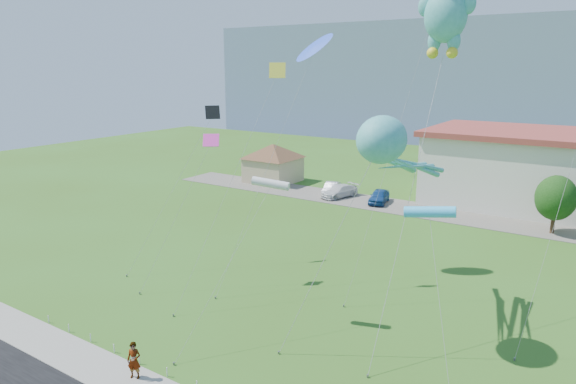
{
  "coord_description": "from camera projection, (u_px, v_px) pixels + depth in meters",
  "views": [
    {
      "loc": [
        14.36,
        -16.82,
        14.94
      ],
      "look_at": [
        -1.94,
        8.0,
        7.67
      ],
      "focal_mm": 32.0,
      "sensor_mm": 36.0,
      "label": 1
    }
  ],
  "objects": [
    {
      "name": "teddy_bear_kite",
      "position": [
        446.0,
        8.0,
        30.41
      ],
      "size": [
        3.45,
        12.28,
        20.91
      ],
      "color": "teal",
      "rests_on": "ground"
    },
    {
      "name": "small_kite_cyan",
      "position": [
        430.0,
        214.0,
        22.43
      ],
      "size": [
        3.48,
        5.61,
        9.19
      ],
      "color": "#35B6F1",
      "rests_on": "ground"
    },
    {
      "name": "pedestrian_left",
      "position": [
        134.0,
        360.0,
        24.94
      ],
      "size": [
        0.81,
        0.7,
        1.89
      ],
      "primitive_type": "imported",
      "rotation": [
        0.0,
        0.0,
        0.44
      ],
      "color": "gray",
      "rests_on": "sidewalk"
    },
    {
      "name": "hill_ridge",
      "position": [
        559.0,
        77.0,
        119.32
      ],
      "size": [
        160.0,
        50.0,
        25.0
      ],
      "primitive_type": "cube",
      "color": "slate",
      "rests_on": "ground"
    },
    {
      "name": "small_kite_white",
      "position": [
        270.0,
        185.0,
        29.6
      ],
      "size": [
        1.42,
        8.35,
        8.8
      ],
      "color": "silver",
      "rests_on": "ground"
    },
    {
      "name": "small_kite_black",
      "position": [
        203.0,
        131.0,
        39.05
      ],
      "size": [
        3.16,
        7.91,
        11.97
      ],
      "color": "black",
      "rests_on": "ground"
    },
    {
      "name": "ground",
      "position": [
        231.0,
        383.0,
        24.87
      ],
      "size": [
        160.0,
        160.0,
        0.0
      ],
      "primitive_type": "plane",
      "color": "#345919",
      "rests_on": "ground"
    },
    {
      "name": "parked_car_white",
      "position": [
        339.0,
        191.0,
        59.97
      ],
      "size": [
        3.45,
        5.27,
        1.42
      ],
      "primitive_type": "imported",
      "rotation": [
        0.0,
        0.0,
        -0.33
      ],
      "color": "silver",
      "rests_on": "parking_strip"
    },
    {
      "name": "tree_near",
      "position": [
        556.0,
        198.0,
        46.33
      ],
      "size": [
        3.6,
        3.6,
        5.47
      ],
      "color": "#3F2B19",
      "rests_on": "ground"
    },
    {
      "name": "small_kite_yellow",
      "position": [
        264.0,
        101.0,
        34.0
      ],
      "size": [
        2.39,
        9.66,
        15.13
      ],
      "color": "yellow",
      "rests_on": "ground"
    },
    {
      "name": "parking_strip",
      "position": [
        446.0,
        214.0,
        53.28
      ],
      "size": [
        70.0,
        6.0,
        0.06
      ],
      "primitive_type": "cube",
      "color": "#59544C",
      "rests_on": "ground"
    },
    {
      "name": "small_kite_pink",
      "position": [
        203.0,
        157.0,
        35.24
      ],
      "size": [
        2.87,
        5.95,
        10.44
      ],
      "color": "#DD31A4",
      "rests_on": "ground"
    },
    {
      "name": "pavilion",
      "position": [
        273.0,
        159.0,
        67.79
      ],
      "size": [
        9.2,
        9.2,
        5.0
      ],
      "color": "tan",
      "rests_on": "ground"
    },
    {
      "name": "small_kite_blue",
      "position": [
        312.0,
        53.0,
        36.75
      ],
      "size": [
        2.73,
        10.23,
        16.97
      ],
      "color": "blue",
      "rests_on": "ground"
    },
    {
      "name": "octopus_kite",
      "position": [
        392.0,
        152.0,
        27.88
      ],
      "size": [
        4.8,
        11.73,
        12.53
      ],
      "color": "teal",
      "rests_on": "ground"
    },
    {
      "name": "parked_car_blue",
      "position": [
        379.0,
        196.0,
        57.4
      ],
      "size": [
        2.62,
        4.69,
        1.51
      ],
      "primitive_type": "imported",
      "rotation": [
        0.0,
        0.0,
        0.2
      ],
      "color": "navy",
      "rests_on": "parking_strip"
    },
    {
      "name": "parked_car_silver",
      "position": [
        331.0,
        188.0,
        61.37
      ],
      "size": [
        2.61,
        4.52,
        1.41
      ],
      "primitive_type": "imported",
      "rotation": [
        0.0,
        0.0,
        0.28
      ],
      "color": "#AFAFB6",
      "rests_on": "parking_strip"
    }
  ]
}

